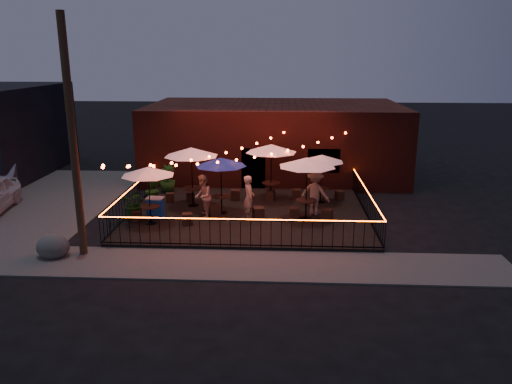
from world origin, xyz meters
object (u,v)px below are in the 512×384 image
(cafe_table_2, at_px, (221,163))
(cafe_table_5, at_px, (322,159))
(utility_pole, at_px, (73,140))
(cooler, at_px, (155,208))
(cafe_table_1, at_px, (191,153))
(cafe_table_3, at_px, (271,149))
(cafe_table_0, at_px, (148,172))
(cafe_table_4, at_px, (307,163))
(boulder, at_px, (53,247))

(cafe_table_2, distance_m, cafe_table_5, 4.70)
(utility_pole, height_order, cooler, utility_pole)
(cafe_table_1, height_order, cafe_table_3, cafe_table_1)
(cafe_table_3, bearing_deg, cafe_table_0, -141.96)
(cafe_table_3, relative_size, cafe_table_5, 1.09)
(utility_pole, xyz_separation_m, cafe_table_1, (2.87, 5.46, -1.44))
(utility_pole, distance_m, cafe_table_3, 9.29)
(cafe_table_0, height_order, cafe_table_2, cafe_table_2)
(cafe_table_3, height_order, cooler, cafe_table_3)
(cafe_table_5, bearing_deg, cafe_table_3, 171.03)
(cafe_table_2, xyz_separation_m, cafe_table_5, (4.33, 1.81, -0.17))
(cafe_table_1, distance_m, cafe_table_5, 5.81)
(cafe_table_0, bearing_deg, cafe_table_1, 63.23)
(cafe_table_5, bearing_deg, cafe_table_2, -157.30)
(cooler, bearing_deg, cafe_table_0, -88.14)
(cafe_table_1, distance_m, cafe_table_2, 1.73)
(cafe_table_2, height_order, cafe_table_4, cafe_table_4)
(cafe_table_3, bearing_deg, cafe_table_5, -8.97)
(cafe_table_5, distance_m, boulder, 11.72)
(cafe_table_4, xyz_separation_m, boulder, (-8.75, -4.20, -2.11))
(cafe_table_4, distance_m, cooler, 6.48)
(utility_pole, relative_size, cooler, 9.01)
(boulder, bearing_deg, cafe_table_0, 52.38)
(utility_pole, height_order, cafe_table_4, utility_pole)
(utility_pole, relative_size, cafe_table_2, 3.33)
(cafe_table_3, bearing_deg, cafe_table_1, -161.03)
(cafe_table_1, height_order, boulder, cafe_table_1)
(cafe_table_1, height_order, cafe_table_5, cafe_table_1)
(cafe_table_0, bearing_deg, cafe_table_4, 8.50)
(boulder, bearing_deg, cafe_table_5, 34.75)
(cafe_table_1, xyz_separation_m, cafe_table_4, (4.96, -1.58, -0.06))
(cafe_table_3, xyz_separation_m, cafe_table_4, (1.50, -2.77, -0.03))
(cafe_table_1, relative_size, cafe_table_2, 1.31)
(cafe_table_2, distance_m, boulder, 7.33)
(boulder, bearing_deg, utility_pole, 19.14)
(cooler, bearing_deg, cafe_table_4, 7.03)
(cafe_table_5, relative_size, boulder, 2.60)
(cafe_table_1, bearing_deg, utility_pole, -117.71)
(utility_pole, relative_size, cafe_table_4, 2.67)
(cafe_table_0, height_order, cafe_table_5, cafe_table_0)
(cafe_table_5, bearing_deg, cafe_table_4, -107.85)
(cafe_table_0, height_order, cooler, cafe_table_0)
(cafe_table_4, bearing_deg, boulder, -154.37)
(cafe_table_1, height_order, cafe_table_2, cafe_table_1)
(cafe_table_1, distance_m, cafe_table_4, 5.21)
(cafe_table_2, bearing_deg, cafe_table_4, -9.53)
(cafe_table_0, xyz_separation_m, cafe_table_2, (2.67, 1.53, 0.08))
(cafe_table_0, distance_m, cooler, 1.80)
(boulder, bearing_deg, cafe_table_2, 42.72)
(cafe_table_0, relative_size, cafe_table_1, 0.81)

